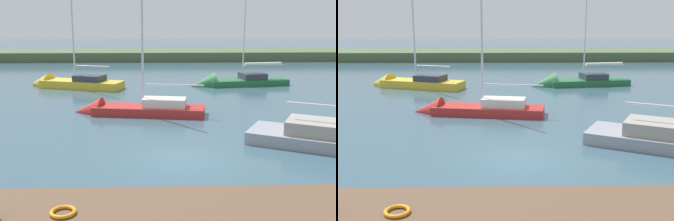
% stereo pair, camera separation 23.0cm
% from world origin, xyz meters
% --- Properties ---
extents(ground_plane, '(200.00, 200.00, 0.00)m').
position_xyz_m(ground_plane, '(0.00, 0.00, 0.00)').
color(ground_plane, '#385666').
extents(far_shoreline, '(180.00, 8.00, 2.40)m').
position_xyz_m(far_shoreline, '(0.00, -40.39, 0.00)').
color(far_shoreline, '#4C603D').
rests_on(far_shoreline, ground_plane).
extents(dock_pier, '(20.56, 2.27, 0.70)m').
position_xyz_m(dock_pier, '(0.00, 5.52, 0.35)').
color(dock_pier, brown).
rests_on(dock_pier, ground_plane).
extents(life_ring_buoy, '(0.66, 0.66, 0.10)m').
position_xyz_m(life_ring_buoy, '(3.28, 5.97, 0.75)').
color(life_ring_buoy, orange).
rests_on(life_ring_buoy, dock_pier).
extents(sailboat_near_dock, '(8.20, 4.39, 10.28)m').
position_xyz_m(sailboat_near_dock, '(7.89, -17.19, 0.23)').
color(sailboat_near_dock, gold).
rests_on(sailboat_near_dock, ground_plane).
extents(sailboat_mid_channel, '(7.84, 3.02, 8.17)m').
position_xyz_m(sailboat_mid_channel, '(2.33, -7.68, 0.11)').
color(sailboat_mid_channel, '#B22823').
rests_on(sailboat_mid_channel, ground_plane).
extents(sailboat_far_right, '(8.37, 3.38, 8.52)m').
position_xyz_m(sailboat_far_right, '(-5.37, -17.77, 0.13)').
color(sailboat_far_right, '#236638').
rests_on(sailboat_far_right, ground_plane).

